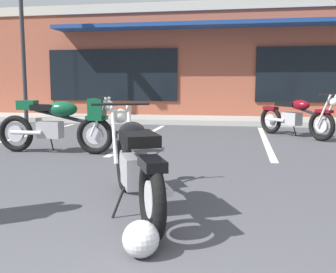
{
  "coord_description": "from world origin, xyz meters",
  "views": [
    {
      "loc": [
        0.8,
        -1.27,
        1.2
      ],
      "look_at": [
        -0.06,
        3.45,
        0.55
      ],
      "focal_mm": 42.57,
      "sensor_mm": 36.0,
      "label": 1
    }
  ],
  "objects_px": {
    "motorcycle_black_cruiser": "(61,122)",
    "motorcycle_foreground_classic": "(135,162)",
    "parking_lot_lamp_post": "(19,13)",
    "helmet_on_pavement": "(141,239)",
    "motorcycle_blue_standard": "(295,116)"
  },
  "relations": [
    {
      "from": "motorcycle_foreground_classic",
      "to": "motorcycle_black_cruiser",
      "type": "bearing_deg",
      "value": 126.56
    },
    {
      "from": "parking_lot_lamp_post",
      "to": "motorcycle_black_cruiser",
      "type": "bearing_deg",
      "value": -53.94
    },
    {
      "from": "helmet_on_pavement",
      "to": "parking_lot_lamp_post",
      "type": "distance_m",
      "value": 10.5
    },
    {
      "from": "motorcycle_blue_standard",
      "to": "parking_lot_lamp_post",
      "type": "height_order",
      "value": "parking_lot_lamp_post"
    },
    {
      "from": "motorcycle_black_cruiser",
      "to": "motorcycle_blue_standard",
      "type": "relative_size",
      "value": 1.22
    },
    {
      "from": "motorcycle_blue_standard",
      "to": "helmet_on_pavement",
      "type": "xyz_separation_m",
      "value": [
        -1.86,
        -6.56,
        -0.33
      ]
    },
    {
      "from": "motorcycle_black_cruiser",
      "to": "motorcycle_blue_standard",
      "type": "height_order",
      "value": "same"
    },
    {
      "from": "motorcycle_black_cruiser",
      "to": "motorcycle_blue_standard",
      "type": "distance_m",
      "value": 5.06
    },
    {
      "from": "motorcycle_foreground_classic",
      "to": "motorcycle_black_cruiser",
      "type": "xyz_separation_m",
      "value": [
        -2.04,
        2.75,
        0.07
      ]
    },
    {
      "from": "helmet_on_pavement",
      "to": "motorcycle_black_cruiser",
      "type": "bearing_deg",
      "value": 122.12
    },
    {
      "from": "motorcycle_black_cruiser",
      "to": "motorcycle_foreground_classic",
      "type": "bearing_deg",
      "value": -53.44
    },
    {
      "from": "motorcycle_black_cruiser",
      "to": "parking_lot_lamp_post",
      "type": "bearing_deg",
      "value": 126.06
    },
    {
      "from": "parking_lot_lamp_post",
      "to": "helmet_on_pavement",
      "type": "bearing_deg",
      "value": -55.67
    },
    {
      "from": "motorcycle_foreground_classic",
      "to": "parking_lot_lamp_post",
      "type": "xyz_separation_m",
      "value": [
        -5.36,
        7.31,
        2.72
      ]
    },
    {
      "from": "motorcycle_blue_standard",
      "to": "helmet_on_pavement",
      "type": "bearing_deg",
      "value": -105.8
    }
  ]
}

